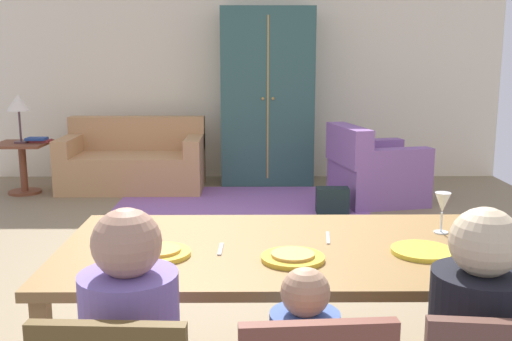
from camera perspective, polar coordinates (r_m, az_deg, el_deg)
ground_plane at (r=4.69m, az=-1.17°, el=-8.42°), size 6.41×6.30×0.02m
back_wall at (r=7.63m, az=-0.92°, el=9.49°), size 6.41×0.10×2.70m
dining_table at (r=2.55m, az=3.23°, el=-8.59°), size 1.93×0.99×0.76m
plate_near_man at (r=2.44m, az=-9.20°, el=-7.82°), size 0.25×0.25×0.02m
pizza_near_man at (r=2.43m, az=-9.22°, el=-7.49°), size 0.17×0.17×0.01m
plate_near_child at (r=2.36m, az=3.53°, el=-8.35°), size 0.25×0.25×0.02m
pizza_near_child at (r=2.35m, az=3.54°, el=-8.00°), size 0.17×0.17×0.01m
plate_near_woman at (r=2.53m, az=15.59°, el=-7.42°), size 0.25×0.25×0.02m
wine_glass at (r=2.80m, az=17.39°, el=-3.10°), size 0.07×0.07×0.19m
fork at (r=2.48m, az=-3.40°, el=-7.50°), size 0.02×0.15×0.01m
knife at (r=2.64m, az=6.89°, el=-6.40°), size 0.03×0.17×0.01m
area_rug at (r=6.24m, az=-1.55°, el=-3.35°), size 2.60×1.80×0.01m
couch at (r=7.15m, az=-11.58°, el=0.73°), size 1.62×0.86×0.82m
armchair at (r=6.48m, az=11.13°, el=-0.16°), size 1.02×1.02×0.82m
armoire at (r=7.26m, az=1.08°, el=7.04°), size 1.10×0.59×2.10m
side_table at (r=7.22m, az=-21.40°, el=0.89°), size 0.56×0.56×0.58m
table_lamp at (r=7.15m, az=-21.75°, el=5.88°), size 0.26×0.26×0.54m
book_lower at (r=7.17m, az=-19.88°, el=2.68°), size 0.22×0.16×0.03m
book_upper at (r=7.15m, az=-20.23°, el=2.86°), size 0.22×0.16×0.03m
handbag at (r=5.97m, az=7.30°, el=-2.85°), size 0.32×0.16×0.26m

